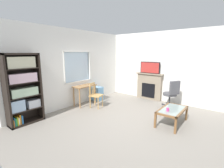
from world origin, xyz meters
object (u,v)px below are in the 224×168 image
bookshelf (22,87)px  office_chair (172,93)px  desk_under_window (85,89)px  plastic_drawer_unit (97,94)px  wooden_chair (95,95)px  sippy_cup (168,109)px  fireplace (149,86)px  tv (150,68)px  coffee_table (172,111)px

bookshelf → office_chair: (3.87, -2.78, -0.49)m
desk_under_window → office_chair: 3.19m
bookshelf → plastic_drawer_unit: bearing=-1.1°
wooden_chair → sippy_cup: 2.59m
fireplace → tv: 0.79m
coffee_table → desk_under_window: bearing=97.1°
plastic_drawer_unit → office_chair: bearing=-69.8°
tv → plastic_drawer_unit: bearing=132.4°
fireplace → sippy_cup: bearing=-143.7°
fireplace → office_chair: (-0.50, -1.10, -0.01)m
bookshelf → plastic_drawer_unit: (2.87, -0.06, -0.76)m
office_chair → fireplace: bearing=65.7°
plastic_drawer_unit → tv: bearing=-47.6°
desk_under_window → coffee_table: (0.39, -3.15, -0.24)m
coffee_table → sippy_cup: 0.27m
coffee_table → tv: bearing=40.9°
bookshelf → coffee_table: size_ratio=1.81×
tv → sippy_cup: (-2.06, -1.53, -0.87)m
plastic_drawer_unit → sippy_cup: plastic_drawer_unit is taller
fireplace → bookshelf: bearing=158.9°
plastic_drawer_unit → tv: tv is taller
office_chair → sippy_cup: size_ratio=11.11×
fireplace → coffee_table: bearing=-139.4°
sippy_cup → plastic_drawer_unit: bearing=79.5°
wooden_chair → fireplace: bearing=-25.9°
wooden_chair → office_chair: size_ratio=0.90×
desk_under_window → coffee_table: 3.18m
fireplace → sippy_cup: fireplace is taller
bookshelf → coffee_table: (2.53, -3.25, -0.67)m
wooden_chair → tv: size_ratio=1.07×
desk_under_window → wooden_chair: (0.04, -0.52, -0.15)m
wooden_chair → tv: bearing=-26.0°
wooden_chair → bookshelf: bearing=164.1°
desk_under_window → bookshelf: bearing=177.1°
desk_under_window → wooden_chair: size_ratio=0.99×
tv → sippy_cup: 2.71m
fireplace → office_chair: fireplace is taller
plastic_drawer_unit → fireplace: bearing=-47.3°
bookshelf → desk_under_window: 2.18m
plastic_drawer_unit → coffee_table: size_ratio=0.52×
bookshelf → tv: (4.35, -1.68, 0.31)m
sippy_cup → office_chair: bearing=15.0°
desk_under_window → sippy_cup: bearing=-87.3°
tv → bookshelf: bearing=158.9°
desk_under_window → office_chair: size_ratio=0.89×
wooden_chair → plastic_drawer_unit: bearing=39.6°
desk_under_window → wooden_chair: 0.54m
tv → wooden_chair: bearing=154.0°
desk_under_window → plastic_drawer_unit: 0.80m
bookshelf → wooden_chair: size_ratio=2.17×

